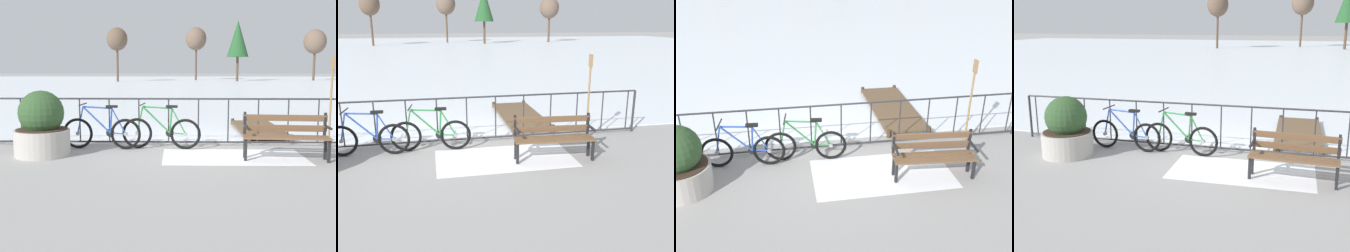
{
  "view_description": "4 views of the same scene",
  "coord_description": "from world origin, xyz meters",
  "views": [
    {
      "loc": [
        -0.15,
        -9.42,
        1.8
      ],
      "look_at": [
        -0.33,
        -0.77,
        0.55
      ],
      "focal_mm": 45.5,
      "sensor_mm": 36.0,
      "label": 1
    },
    {
      "loc": [
        -0.44,
        -7.99,
        2.69
      ],
      "look_at": [
        1.06,
        -0.89,
        0.59
      ],
      "focal_mm": 38.83,
      "sensor_mm": 36.0,
      "label": 2
    },
    {
      "loc": [
        -0.88,
        -7.55,
        4.21
      ],
      "look_at": [
        0.31,
        -0.48,
        0.77
      ],
      "focal_mm": 41.31,
      "sensor_mm": 36.0,
      "label": 3
    },
    {
      "loc": [
        1.88,
        -8.98,
        2.84
      ],
      "look_at": [
        -0.45,
        -0.42,
        0.64
      ],
      "focal_mm": 45.19,
      "sensor_mm": 36.0,
      "label": 4
    }
  ],
  "objects": [
    {
      "name": "bicycle_second",
      "position": [
        -1.76,
        -0.43,
        0.37
      ],
      "size": [
        1.71,
        0.52,
        0.97
      ],
      "color": "black",
      "rests_on": "ground"
    },
    {
      "name": "snow_patch",
      "position": [
        0.97,
        -1.2,
        0.0
      ],
      "size": [
        2.77,
        1.47,
        0.01
      ],
      "primitive_type": "cube",
      "color": "white",
      "rests_on": "ground"
    },
    {
      "name": "railing_fence",
      "position": [
        0.0,
        0.0,
        0.56
      ],
      "size": [
        9.06,
        0.06,
        1.07
      ],
      "color": "#2D2D33",
      "rests_on": "ground"
    },
    {
      "name": "wooden_dock",
      "position": [
        2.02,
        1.78,
        0.12
      ],
      "size": [
        1.1,
        3.06,
        0.2
      ],
      "color": "brown",
      "rests_on": "ground"
    },
    {
      "name": "park_bench",
      "position": [
        1.93,
        -1.37,
        0.51
      ],
      "size": [
        1.63,
        0.61,
        0.89
      ],
      "color": "brown",
      "rests_on": "ground"
    },
    {
      "name": "tree_west_mid",
      "position": [
        15.43,
        39.8,
        4.37
      ],
      "size": [
        2.51,
        2.51,
        5.78
      ],
      "color": "brown",
      "rests_on": "ground"
    },
    {
      "name": "tree_centre",
      "position": [
        -6.51,
        36.2,
        4.45
      ],
      "size": [
        2.21,
        2.21,
        5.71
      ],
      "color": "brown",
      "rests_on": "ground"
    },
    {
      "name": "oar_upright",
      "position": [
        3.14,
        -0.3,
        1.14
      ],
      "size": [
        0.04,
        0.16,
        1.98
      ],
      "color": "#937047",
      "rests_on": "ground"
    },
    {
      "name": "bicycle_near_railing",
      "position": [
        -0.48,
        -0.4,
        0.37
      ],
      "size": [
        1.71,
        0.52,
        0.97
      ],
      "color": "black",
      "rests_on": "ground"
    },
    {
      "name": "ground_plane",
      "position": [
        0.0,
        0.0,
        0.0
      ],
      "size": [
        160.0,
        160.0,
        0.0
      ],
      "primitive_type": "plane",
      "color": "gray"
    },
    {
      "name": "tree_east_mid",
      "position": [
        2.05,
        41.04,
        4.76
      ],
      "size": [
        2.41,
        2.41,
        6.13
      ],
      "color": "brown",
      "rests_on": "ground"
    },
    {
      "name": "frozen_pond",
      "position": [
        0.0,
        28.4,
        0.01
      ],
      "size": [
        80.0,
        56.0,
        0.03
      ],
      "primitive_type": "cube",
      "color": "silver",
      "rests_on": "ground"
    },
    {
      "name": "tree_far_west",
      "position": [
        6.45,
        37.79,
        4.58
      ],
      "size": [
        2.36,
        2.36,
        6.57
      ],
      "color": "brown",
      "rests_on": "ground"
    }
  ]
}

